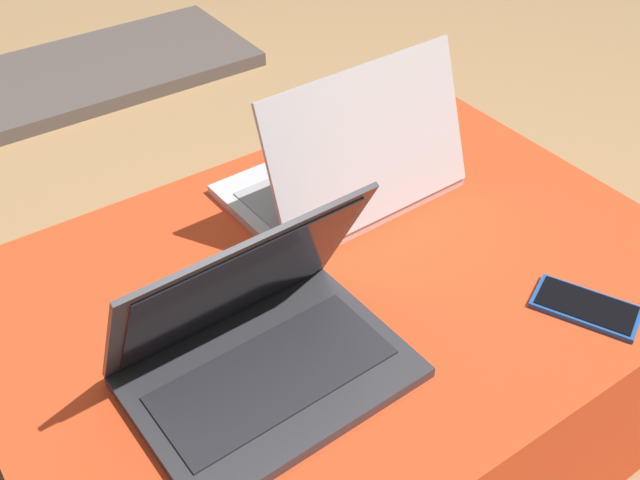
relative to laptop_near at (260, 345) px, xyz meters
The scene contains 6 objects.
ground_plane 0.51m from the laptop_near, 24.20° to the left, with size 14.00×14.00×0.00m, color tan.
ottoman 0.33m from the laptop_near, 24.20° to the left, with size 1.02×0.72×0.42m.
laptop_near is the anchor object (origin of this frame).
laptop_far 0.39m from the laptop_near, 37.39° to the left, with size 0.37×0.26×0.24m.
cell_phone 0.46m from the laptop_near, 21.14° to the right, with size 0.13×0.16×0.01m.
fireplace_hearth 1.78m from the laptop_near, 83.67° to the left, with size 1.40×0.50×0.04m.
Camera 1 is at (-0.49, -0.65, 1.16)m, focal length 42.00 mm.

